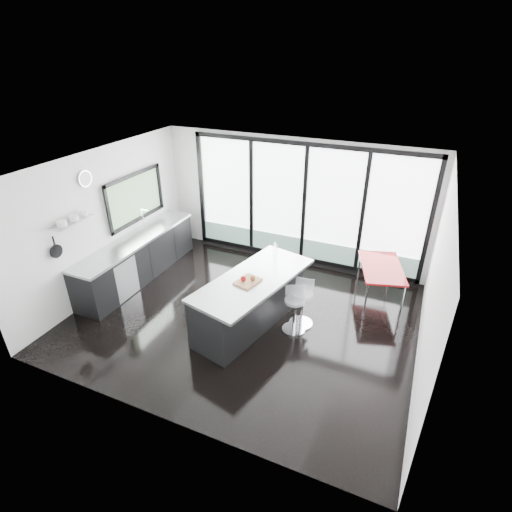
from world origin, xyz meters
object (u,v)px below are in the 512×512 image
at_px(island, 250,300).
at_px(bar_stool_near, 294,315).
at_px(red_table, 379,282).
at_px(bar_stool_far, 302,308).

height_order(island, bar_stool_near, island).
relative_size(bar_stool_near, red_table, 0.50).
bearing_deg(island, bar_stool_far, 21.18).
xyz_separation_m(island, bar_stool_far, (0.85, 0.33, -0.16)).
bearing_deg(bar_stool_far, red_table, 47.88).
relative_size(bar_stool_far, red_table, 0.52).
height_order(bar_stool_near, red_table, red_table).
bearing_deg(bar_stool_far, bar_stool_near, -110.42).
height_order(bar_stool_far, red_table, red_table).
bearing_deg(island, bar_stool_near, 8.31).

